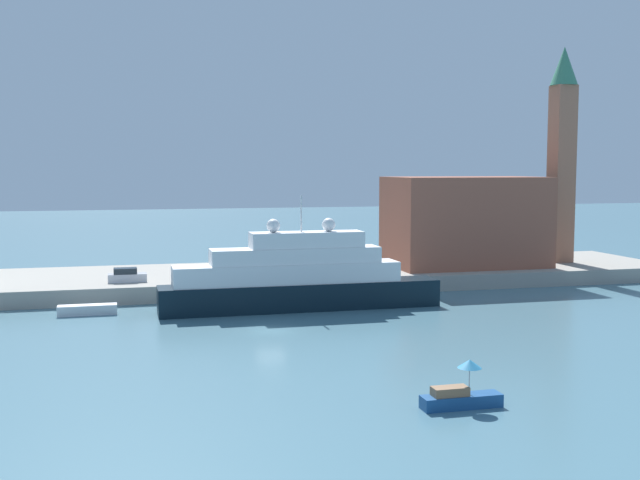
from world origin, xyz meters
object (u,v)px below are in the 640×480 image
work_barge (87,310)px  harbor_building (465,221)px  bell_tower (562,146)px  small_motorboat (461,394)px  large_yacht (297,279)px  mooring_bollard (273,276)px  parked_car (127,276)px  person_figure (181,275)px

work_barge → harbor_building: harbor_building is taller
bell_tower → small_motorboat: bearing=-126.8°
harbor_building → bell_tower: (13.62, 0.49, 9.50)m
large_yacht → work_barge: 20.43m
small_motorboat → bell_tower: bearing=53.2°
work_barge → harbor_building: (45.06, 12.53, 6.87)m
large_yacht → small_motorboat: size_ratio=5.76×
harbor_building → mooring_bollard: harbor_building is taller
work_barge → parked_car: bearing=66.7°
harbor_building → mooring_bollard: bearing=-165.7°
harbor_building → bell_tower: bearing=2.1°
small_motorboat → parked_car: (-18.67, 44.22, 1.61)m
bell_tower → parked_car: size_ratio=6.80×
small_motorboat → bell_tower: (36.22, 48.49, 16.02)m
small_motorboat → work_barge: size_ratio=0.89×
large_yacht → parked_car: size_ratio=6.90×
bell_tower → mooring_bollard: size_ratio=33.87×
work_barge → mooring_bollard: size_ratio=6.73×
parked_car → mooring_bollard: 15.72m
harbor_building → mooring_bollard: 27.12m
bell_tower → mooring_bollard: 42.65m
parked_car → work_barge: bearing=-113.3°
work_barge → bell_tower: (58.68, 13.03, 16.37)m
person_figure → mooring_bollard: size_ratio=2.23×
bell_tower → person_figure: size_ratio=15.20×
harbor_building → bell_tower: bell_tower is taller
harbor_building → parked_car: harbor_building is taller
harbor_building → parked_car: (-41.28, -3.77, -4.91)m
large_yacht → mooring_bollard: bearing=96.0°
large_yacht → parked_car: bearing=145.8°
mooring_bollard → bell_tower: bearing=10.1°
small_motorboat → bell_tower: 62.61m
work_barge → parked_car: size_ratio=1.35×
bell_tower → harbor_building: bearing=-177.9°
parked_car → mooring_bollard: bearing=-10.2°
work_barge → harbor_building: size_ratio=0.29×
large_yacht → bell_tower: bearing=21.8°
small_motorboat → bell_tower: bell_tower is taller
person_figure → small_motorboat: bearing=-72.6°
person_figure → mooring_bollard: person_figure is taller
small_motorboat → harbor_building: harbor_building is taller
work_barge → mooring_bollard: mooring_bollard is taller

